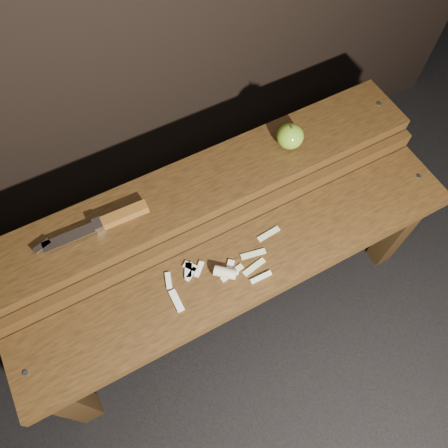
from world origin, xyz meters
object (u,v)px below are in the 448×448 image
bench_rear_tier (206,200)px  apple (290,136)px  bench_front_tier (246,277)px  knife (111,220)px

bench_rear_tier → apple: size_ratio=15.61×
bench_rear_tier → apple: 0.28m
bench_front_tier → bench_rear_tier: bench_rear_tier is taller
bench_front_tier → knife: bearing=137.6°
bench_rear_tier → knife: bearing=179.3°
bench_rear_tier → bench_front_tier: bearing=-90.0°
apple → knife: size_ratio=0.27×
bench_front_tier → bench_rear_tier: size_ratio=1.00×
apple → bench_front_tier: bearing=-137.9°
bench_rear_tier → apple: bearing=1.0°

